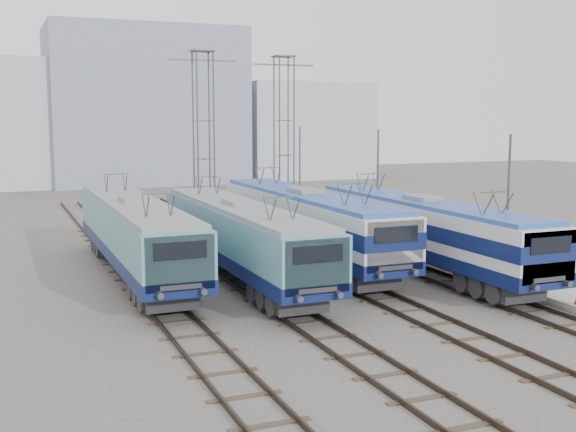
# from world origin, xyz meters

# --- Properties ---
(ground) EXTENTS (160.00, 160.00, 0.00)m
(ground) POSITION_xyz_m (0.00, 0.00, 0.00)
(ground) COLOR #514C47
(platform) EXTENTS (4.00, 70.00, 0.30)m
(platform) POSITION_xyz_m (10.20, 8.00, 0.15)
(platform) COLOR #9E9E99
(platform) RESTS_ON ground
(locomotive_far_left) EXTENTS (2.89, 18.26, 3.44)m
(locomotive_far_left) POSITION_xyz_m (-6.75, 10.12, 2.27)
(locomotive_far_left) COLOR #0D1746
(locomotive_far_left) RESTS_ON ground
(locomotive_center_left) EXTENTS (2.83, 17.89, 3.37)m
(locomotive_center_left) POSITION_xyz_m (-2.25, 7.68, 2.23)
(locomotive_center_left) COLOR #0D1746
(locomotive_center_left) RESTS_ON ground
(locomotive_center_right) EXTENTS (2.95, 18.68, 3.51)m
(locomotive_center_right) POSITION_xyz_m (2.25, 10.24, 2.38)
(locomotive_center_right) COLOR #0D1746
(locomotive_center_right) RESTS_ON ground
(locomotive_far_right) EXTENTS (2.85, 17.99, 3.38)m
(locomotive_far_right) POSITION_xyz_m (6.75, 5.96, 2.30)
(locomotive_far_right) COLOR #0D1746
(locomotive_far_right) RESTS_ON ground
(catenary_tower_west) EXTENTS (4.50, 1.20, 12.00)m
(catenary_tower_west) POSITION_xyz_m (0.00, 22.00, 6.64)
(catenary_tower_west) COLOR #3F4247
(catenary_tower_west) RESTS_ON ground
(catenary_tower_east) EXTENTS (4.50, 1.20, 12.00)m
(catenary_tower_east) POSITION_xyz_m (6.50, 24.00, 6.64)
(catenary_tower_east) COLOR #3F4247
(catenary_tower_east) RESTS_ON ground
(mast_front) EXTENTS (0.12, 0.12, 7.00)m
(mast_front) POSITION_xyz_m (8.60, 2.00, 3.50)
(mast_front) COLOR #3F4247
(mast_front) RESTS_ON ground
(mast_mid) EXTENTS (0.12, 0.12, 7.00)m
(mast_mid) POSITION_xyz_m (8.60, 14.00, 3.50)
(mast_mid) COLOR #3F4247
(mast_mid) RESTS_ON ground
(mast_rear) EXTENTS (0.12, 0.12, 7.00)m
(mast_rear) POSITION_xyz_m (8.60, 26.00, 3.50)
(mast_rear) COLOR #3F4247
(mast_rear) RESTS_ON ground
(building_center) EXTENTS (22.00, 14.00, 18.00)m
(building_center) POSITION_xyz_m (4.00, 62.00, 9.00)
(building_center) COLOR gray
(building_center) RESTS_ON ground
(building_east) EXTENTS (16.00, 12.00, 12.00)m
(building_east) POSITION_xyz_m (24.00, 62.00, 6.00)
(building_east) COLOR #A5ADB7
(building_east) RESTS_ON ground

